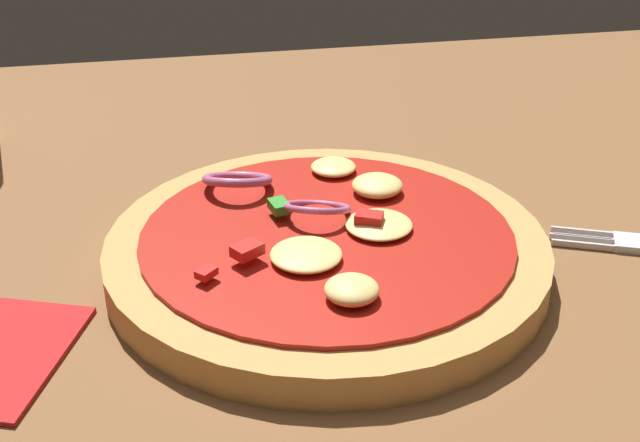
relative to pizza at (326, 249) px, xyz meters
name	(u,v)px	position (x,y,z in m)	size (l,w,h in m)	color
dining_table	(423,277)	(0.06, 0.00, -0.03)	(1.25, 0.83, 0.03)	brown
pizza	(326,249)	(0.00, 0.00, 0.00)	(0.26, 0.26, 0.04)	tan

